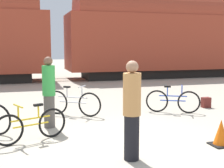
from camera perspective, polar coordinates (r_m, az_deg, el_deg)
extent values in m
plane|color=#B2A893|center=(6.68, 3.02, -10.88)|extent=(80.00, 80.00, 0.00)
cube|color=black|center=(20.81, 9.71, 2.07)|extent=(10.77, 2.35, 0.55)
cube|color=#9E3823|center=(20.73, 9.83, 7.48)|extent=(12.82, 3.14, 3.37)
cylinder|color=#9E3823|center=(20.82, 9.93, 12.13)|extent=(11.80, 2.98, 2.98)
cube|color=#4C4238|center=(18.17, -9.44, 0.51)|extent=(38.75, 0.07, 0.01)
cube|color=#4C4238|center=(19.58, -9.94, 0.97)|extent=(38.75, 0.07, 0.01)
torus|color=black|center=(9.75, 13.88, -3.25)|extent=(0.63, 0.36, 0.69)
torus|color=black|center=(9.75, 8.23, -3.12)|extent=(0.63, 0.36, 0.69)
cylinder|color=#3351B7|center=(9.71, 11.08, -2.17)|extent=(0.77, 0.42, 0.04)
cylinder|color=#3351B7|center=(9.74, 11.06, -3.00)|extent=(0.70, 0.39, 0.04)
cylinder|color=#3351B7|center=(9.69, 10.10, -1.31)|extent=(0.04, 0.04, 0.29)
cube|color=black|center=(9.67, 10.12, -0.47)|extent=(0.21, 0.16, 0.05)
cylinder|color=#3351B7|center=(9.69, 12.66, -1.28)|extent=(0.04, 0.04, 0.32)
cylinder|color=#3351B7|center=(9.67, 12.69, -0.34)|extent=(0.24, 0.42, 0.03)
torus|color=black|center=(6.78, -18.44, -8.04)|extent=(0.63, 0.30, 0.67)
torus|color=black|center=(7.17, -10.88, -6.97)|extent=(0.63, 0.30, 0.67)
cylinder|color=gold|center=(6.92, -14.59, -6.15)|extent=(0.83, 0.37, 0.04)
cylinder|color=gold|center=(6.95, -14.56, -7.26)|extent=(0.75, 0.34, 0.04)
cylinder|color=gold|center=(6.96, -13.31, -4.86)|extent=(0.04, 0.04, 0.28)
cube|color=black|center=(6.93, -13.34, -3.74)|extent=(0.22, 0.15, 0.05)
cylinder|color=gold|center=(6.78, -16.76, -5.15)|extent=(0.04, 0.04, 0.31)
cylinder|color=gold|center=(6.75, -16.81, -3.88)|extent=(0.21, 0.44, 0.03)
torus|color=black|center=(9.04, -4.10, -3.78)|extent=(0.61, 0.46, 0.72)
torus|color=black|center=(9.52, -10.06, -3.32)|extent=(0.61, 0.46, 0.72)
cylinder|color=silver|center=(9.23, -7.18, -2.43)|extent=(0.79, 0.59, 0.04)
cylinder|color=silver|center=(9.26, -7.16, -3.35)|extent=(0.72, 0.53, 0.04)
cylinder|color=silver|center=(9.30, -8.23, -1.45)|extent=(0.04, 0.04, 0.30)
cube|color=black|center=(9.28, -8.24, -0.53)|extent=(0.21, 0.18, 0.05)
cylinder|color=silver|center=(9.08, -5.52, -1.51)|extent=(0.04, 0.04, 0.33)
cylinder|color=silver|center=(9.06, -5.54, -0.47)|extent=(0.30, 0.39, 0.03)
cylinder|color=black|center=(5.70, 3.61, -9.74)|extent=(0.27, 0.27, 0.82)
cylinder|color=tan|center=(5.52, 3.67, -1.89)|extent=(0.32, 0.32, 0.75)
sphere|color=#A37556|center=(5.47, 3.71, 3.16)|extent=(0.22, 0.22, 0.22)
cylinder|color=#514C47|center=(8.02, -11.38, -4.94)|extent=(0.27, 0.27, 0.81)
cylinder|color=green|center=(7.89, -11.52, 0.62)|extent=(0.32, 0.32, 0.75)
sphere|color=brown|center=(7.86, -11.61, 4.14)|extent=(0.22, 0.22, 0.22)
cube|color=maroon|center=(10.85, 16.81, -3.25)|extent=(0.28, 0.20, 0.34)
cube|color=black|center=(6.94, 19.20, -10.45)|extent=(0.40, 0.40, 0.03)
cone|color=orange|center=(6.87, 19.29, -8.37)|extent=(0.32, 0.32, 0.55)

